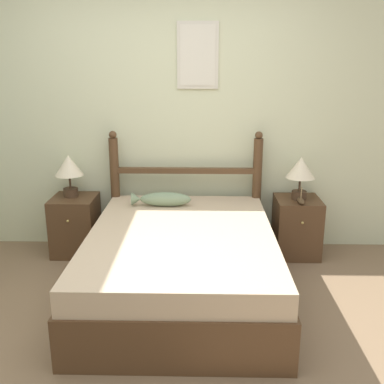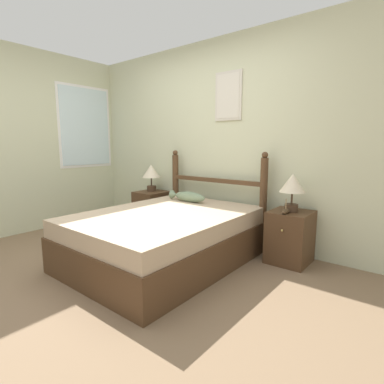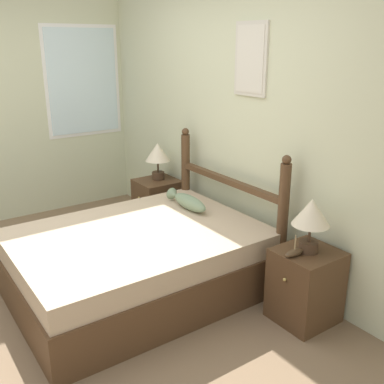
{
  "view_description": "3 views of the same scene",
  "coord_description": "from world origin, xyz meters",
  "px_view_note": "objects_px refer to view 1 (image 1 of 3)",
  "views": [
    {
      "loc": [
        0.32,
        -2.53,
        1.77
      ],
      "look_at": [
        0.24,
        0.98,
        0.75
      ],
      "focal_mm": 42.0,
      "sensor_mm": 36.0,
      "label": 1
    },
    {
      "loc": [
        2.31,
        -1.56,
        1.25
      ],
      "look_at": [
        0.17,
        1.11,
        0.69
      ],
      "focal_mm": 28.0,
      "sensor_mm": 36.0,
      "label": 2
    },
    {
      "loc": [
        3.1,
        -0.87,
        1.96
      ],
      "look_at": [
        0.25,
        1.13,
        0.79
      ],
      "focal_mm": 42.0,
      "sensor_mm": 36.0,
      "label": 3
    }
  ],
  "objects_px": {
    "bed": "(182,264)",
    "table_lamp_left": "(69,168)",
    "nightstand_right": "(296,227)",
    "fish_pillow": "(162,199)",
    "table_lamp_right": "(301,170)",
    "nightstand_left": "(76,225)",
    "model_boat": "(301,201)"
  },
  "relations": [
    {
      "from": "nightstand_right",
      "to": "bed",
      "type": "bearing_deg",
      "value": -142.45
    },
    {
      "from": "table_lamp_right",
      "to": "bed",
      "type": "bearing_deg",
      "value": -142.72
    },
    {
      "from": "bed",
      "to": "table_lamp_right",
      "type": "height_order",
      "value": "table_lamp_right"
    },
    {
      "from": "table_lamp_left",
      "to": "fish_pillow",
      "type": "distance_m",
      "value": 0.93
    },
    {
      "from": "table_lamp_right",
      "to": "model_boat",
      "type": "relative_size",
      "value": 2.31
    },
    {
      "from": "nightstand_left",
      "to": "model_boat",
      "type": "relative_size",
      "value": 3.23
    },
    {
      "from": "nightstand_right",
      "to": "fish_pillow",
      "type": "distance_m",
      "value": 1.3
    },
    {
      "from": "bed",
      "to": "model_boat",
      "type": "bearing_deg",
      "value": 32.78
    },
    {
      "from": "nightstand_right",
      "to": "model_boat",
      "type": "distance_m",
      "value": 0.33
    },
    {
      "from": "model_boat",
      "to": "fish_pillow",
      "type": "distance_m",
      "value": 1.24
    },
    {
      "from": "table_lamp_right",
      "to": "model_boat",
      "type": "bearing_deg",
      "value": -94.05
    },
    {
      "from": "bed",
      "to": "table_lamp_left",
      "type": "xyz_separation_m",
      "value": [
        -1.08,
        0.84,
        0.56
      ]
    },
    {
      "from": "nightstand_right",
      "to": "table_lamp_left",
      "type": "height_order",
      "value": "table_lamp_left"
    },
    {
      "from": "nightstand_right",
      "to": "fish_pillow",
      "type": "xyz_separation_m",
      "value": [
        -1.25,
        -0.18,
        0.32
      ]
    },
    {
      "from": "nightstand_right",
      "to": "model_boat",
      "type": "relative_size",
      "value": 3.23
    },
    {
      "from": "model_boat",
      "to": "fish_pillow",
      "type": "xyz_separation_m",
      "value": [
        -1.24,
        -0.04,
        0.02
      ]
    },
    {
      "from": "bed",
      "to": "table_lamp_left",
      "type": "bearing_deg",
      "value": 142.06
    },
    {
      "from": "bed",
      "to": "model_boat",
      "type": "distance_m",
      "value": 1.28
    },
    {
      "from": "nightstand_left",
      "to": "table_lamp_left",
      "type": "bearing_deg",
      "value": 131.32
    },
    {
      "from": "nightstand_left",
      "to": "model_boat",
      "type": "distance_m",
      "value": 2.11
    },
    {
      "from": "bed",
      "to": "nightstand_left",
      "type": "bearing_deg",
      "value": 142.45
    },
    {
      "from": "bed",
      "to": "fish_pillow",
      "type": "distance_m",
      "value": 0.74
    },
    {
      "from": "table_lamp_left",
      "to": "fish_pillow",
      "type": "bearing_deg",
      "value": -13.91
    },
    {
      "from": "nightstand_left",
      "to": "table_lamp_right",
      "type": "relative_size",
      "value": 1.4
    },
    {
      "from": "nightstand_left",
      "to": "fish_pillow",
      "type": "distance_m",
      "value": 0.92
    },
    {
      "from": "table_lamp_left",
      "to": "table_lamp_right",
      "type": "bearing_deg",
      "value": -1.18
    },
    {
      "from": "bed",
      "to": "nightstand_right",
      "type": "xyz_separation_m",
      "value": [
        1.05,
        0.81,
        0.01
      ]
    },
    {
      "from": "bed",
      "to": "table_lamp_left",
      "type": "relative_size",
      "value": 4.91
    },
    {
      "from": "table_lamp_right",
      "to": "model_boat",
      "type": "height_order",
      "value": "table_lamp_right"
    },
    {
      "from": "fish_pillow",
      "to": "bed",
      "type": "bearing_deg",
      "value": -72.06
    },
    {
      "from": "table_lamp_right",
      "to": "fish_pillow",
      "type": "xyz_separation_m",
      "value": [
        -1.25,
        -0.17,
        -0.23
      ]
    },
    {
      "from": "nightstand_left",
      "to": "table_lamp_left",
      "type": "distance_m",
      "value": 0.55
    }
  ]
}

